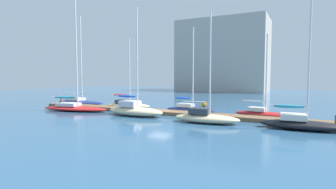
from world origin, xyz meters
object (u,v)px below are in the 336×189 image
object	(u,v)px
sailboat_1	(74,106)
sailboat_4	(190,108)
sailboat_5	(206,117)
sailboat_6	(262,113)
sailboat_2	(127,104)
harbor_building_distant	(223,56)
sailboat_3	(134,110)
mooring_buoy_orange	(204,104)
sailboat_7	(301,122)
sailboat_0	(80,101)

from	to	relation	value
sailboat_1	sailboat_4	xyz separation A→B (m)	(12.83, 5.08, -0.02)
sailboat_5	sailboat_6	xyz separation A→B (m)	(4.02, 5.72, -0.10)
sailboat_2	harbor_building_distant	size ratio (longest dim) A/B	0.39
sailboat_3	mooring_buoy_orange	bearing A→B (deg)	70.33
sailboat_7	harbor_building_distant	xyz separation A→B (m)	(-19.60, 47.41, 8.85)
sailboat_3	sailboat_4	world-z (taller)	sailboat_3
sailboat_3	sailboat_7	world-z (taller)	sailboat_3
sailboat_1	sailboat_4	world-z (taller)	sailboat_1
sailboat_5	sailboat_7	distance (m)	7.64
sailboat_5	sailboat_0	bearing A→B (deg)	160.24
sailboat_3	mooring_buoy_orange	size ratio (longest dim) A/B	14.97
sailboat_5	sailboat_3	bearing A→B (deg)	172.45
sailboat_0	sailboat_7	bearing A→B (deg)	-11.65
harbor_building_distant	sailboat_7	bearing A→B (deg)	-67.54
sailboat_1	sailboat_4	distance (m)	13.80
sailboat_3	sailboat_6	size ratio (longest dim) A/B	1.33
sailboat_6	harbor_building_distant	bearing A→B (deg)	116.75
sailboat_0	sailboat_5	bearing A→B (deg)	-16.83
mooring_buoy_orange	sailboat_5	bearing A→B (deg)	-69.81
sailboat_1	sailboat_6	size ratio (longest dim) A/B	1.69
sailboat_0	sailboat_2	size ratio (longest dim) A/B	1.42
sailboat_4	sailboat_6	bearing A→B (deg)	2.96
sailboat_1	sailboat_7	distance (m)	24.23
sailboat_2	sailboat_7	world-z (taller)	sailboat_7
sailboat_7	mooring_buoy_orange	size ratio (longest dim) A/B	14.34
sailboat_0	harbor_building_distant	world-z (taller)	harbor_building_distant
sailboat_3	sailboat_4	bearing A→B (deg)	48.56
sailboat_1	harbor_building_distant	distance (m)	48.82
sailboat_6	harbor_building_distant	xyz separation A→B (m)	(-16.01, 42.35, 8.97)
sailboat_0	sailboat_2	distance (m)	8.95
harbor_building_distant	mooring_buoy_orange	bearing A→B (deg)	-78.01
sailboat_1	sailboat_3	distance (m)	8.60
sailboat_4	sailboat_5	bearing A→B (deg)	-54.44
sailboat_0	sailboat_6	distance (m)	25.71
sailboat_2	sailboat_1	bearing A→B (deg)	-133.23
harbor_building_distant	sailboat_4	bearing A→B (deg)	-79.12
mooring_buoy_orange	sailboat_2	bearing A→B (deg)	-145.83
sailboat_3	sailboat_5	world-z (taller)	sailboat_3
sailboat_0	mooring_buoy_orange	xyz separation A→B (m)	(17.48, 5.37, -0.11)
sailboat_2	sailboat_7	bearing A→B (deg)	-21.21
sailboat_2	sailboat_6	distance (m)	16.76
sailboat_2	sailboat_5	distance (m)	13.94
sailboat_0	sailboat_7	world-z (taller)	sailboat_0
sailboat_2	mooring_buoy_orange	distance (m)	10.32
sailboat_0	sailboat_4	xyz separation A→B (m)	(17.90, -0.71, 0.05)
sailboat_7	sailboat_2	bearing A→B (deg)	163.88
sailboat_6	harbor_building_distant	distance (m)	46.15
sailboat_3	sailboat_7	xyz separation A→B (m)	(15.63, 0.18, -0.09)
sailboat_2	sailboat_5	world-z (taller)	sailboat_5
sailboat_0	mooring_buoy_orange	bearing A→B (deg)	15.91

